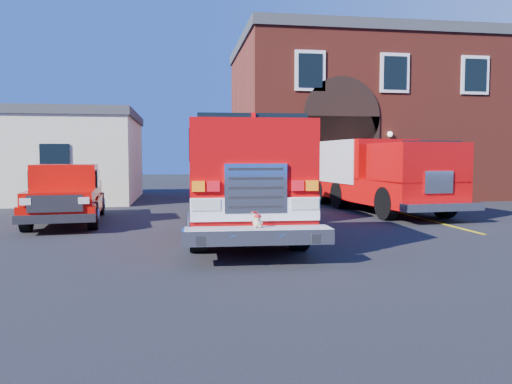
{
  "coord_description": "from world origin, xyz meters",
  "views": [
    {
      "loc": [
        -1.8,
        -13.02,
        2.14
      ],
      "look_at": [
        0.0,
        -1.2,
        1.3
      ],
      "focal_mm": 35.0,
      "sensor_mm": 36.0,
      "label": 1
    }
  ],
  "objects": [
    {
      "name": "parking_stripe_mid",
      "position": [
        6.5,
        4.0,
        0.0
      ],
      "size": [
        0.12,
        3.0,
        0.01
      ],
      "primitive_type": "cube",
      "color": "#DEBE0B",
      "rests_on": "ground"
    },
    {
      "name": "side_building",
      "position": [
        -9.0,
        13.0,
        2.2
      ],
      "size": [
        10.2,
        8.2,
        4.35
      ],
      "color": "beige",
      "rests_on": "ground"
    },
    {
      "name": "ground",
      "position": [
        0.0,
        0.0,
        0.0
      ],
      "size": [
        100.0,
        100.0,
        0.0
      ],
      "primitive_type": "plane",
      "color": "black",
      "rests_on": "ground"
    },
    {
      "name": "parking_stripe_far",
      "position": [
        6.5,
        7.0,
        0.0
      ],
      "size": [
        0.12,
        3.0,
        0.01
      ],
      "primitive_type": "cube",
      "color": "#DEBE0B",
      "rests_on": "ground"
    },
    {
      "name": "pickup_truck",
      "position": [
        -5.45,
        3.93,
        0.9
      ],
      "size": [
        2.66,
        6.01,
        1.91
      ],
      "color": "black",
      "rests_on": "ground"
    },
    {
      "name": "parking_stripe_near",
      "position": [
        6.5,
        1.0,
        0.0
      ],
      "size": [
        0.12,
        3.0,
        0.01
      ],
      "primitive_type": "cube",
      "color": "#DEBE0B",
      "rests_on": "ground"
    },
    {
      "name": "fire_engine",
      "position": [
        -0.15,
        1.49,
        1.6
      ],
      "size": [
        3.12,
        10.09,
        3.08
      ],
      "color": "black",
      "rests_on": "ground"
    },
    {
      "name": "fire_station",
      "position": [
        8.99,
        13.98,
        4.25
      ],
      "size": [
        15.2,
        10.2,
        8.45
      ],
      "color": "maroon",
      "rests_on": "ground"
    },
    {
      "name": "secondary_truck",
      "position": [
        5.96,
        6.03,
        1.54
      ],
      "size": [
        3.54,
        8.94,
        2.83
      ],
      "color": "black",
      "rests_on": "ground"
    }
  ]
}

